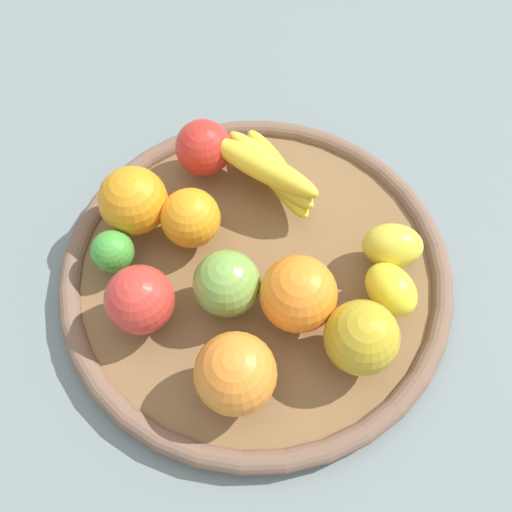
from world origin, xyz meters
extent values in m
plane|color=slate|center=(0.00, 0.00, 0.00)|extent=(2.40, 2.40, 0.00)
cylinder|color=brown|center=(0.00, 0.00, 0.01)|extent=(0.45, 0.45, 0.02)
torus|color=brown|center=(0.00, 0.00, 0.02)|extent=(0.46, 0.46, 0.02)
sphere|color=red|center=(0.13, 0.05, 0.07)|extent=(0.10, 0.10, 0.08)
sphere|color=orange|center=(0.07, -0.05, 0.07)|extent=(0.09, 0.09, 0.07)
ellipsoid|color=yellow|center=(-0.04, -0.12, 0.05)|extent=(0.08, 0.15, 0.03)
ellipsoid|color=yellow|center=(-0.03, -0.11, 0.06)|extent=(0.11, 0.15, 0.03)
ellipsoid|color=yellow|center=(-0.02, -0.10, 0.08)|extent=(0.14, 0.12, 0.03)
sphere|color=orange|center=(-0.04, 0.06, 0.07)|extent=(0.12, 0.12, 0.08)
sphere|color=orange|center=(0.04, 0.14, 0.07)|extent=(0.11, 0.11, 0.08)
sphere|color=red|center=(0.05, -0.15, 0.07)|extent=(0.09, 0.09, 0.07)
sphere|color=orange|center=(0.13, -0.08, 0.07)|extent=(0.10, 0.10, 0.08)
sphere|color=#79A543|center=(0.04, 0.04, 0.07)|extent=(0.08, 0.08, 0.07)
sphere|color=gold|center=(-0.09, 0.12, 0.07)|extent=(0.10, 0.10, 0.08)
ellipsoid|color=yellow|center=(-0.16, 0.01, 0.06)|extent=(0.08, 0.07, 0.05)
ellipsoid|color=yellow|center=(-0.14, 0.06, 0.06)|extent=(0.07, 0.08, 0.05)
sphere|color=green|center=(0.16, -0.02, 0.06)|extent=(0.06, 0.06, 0.05)
camera|label=1|loc=(0.04, 0.32, 0.61)|focal=39.72mm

